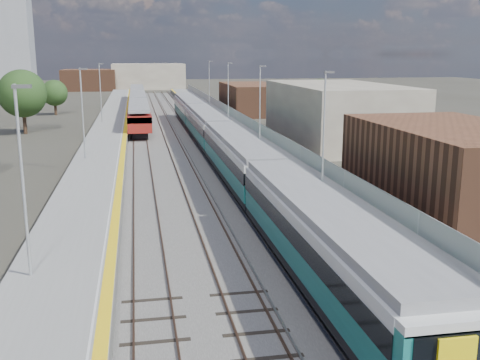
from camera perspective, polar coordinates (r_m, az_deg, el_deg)
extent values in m
plane|color=#47443A|center=(65.01, -5.23, 4.12)|extent=(320.00, 320.00, 0.00)
cube|color=#565451|center=(67.32, -7.34, 4.39)|extent=(10.50, 155.00, 0.06)
cube|color=#4C3323|center=(70.00, -4.98, 4.83)|extent=(0.07, 160.00, 0.14)
cube|color=#4C3323|center=(70.15, -3.81, 4.86)|extent=(0.07, 160.00, 0.14)
cube|color=#4C3323|center=(69.75, -7.85, 4.73)|extent=(0.07, 160.00, 0.14)
cube|color=#4C3323|center=(69.83, -6.67, 4.77)|extent=(0.07, 160.00, 0.14)
cube|color=#4C3323|center=(69.69, -10.74, 4.62)|extent=(0.07, 160.00, 0.14)
cube|color=#4C3323|center=(69.69, -9.55, 4.67)|extent=(0.07, 160.00, 0.14)
cube|color=gray|center=(69.97, -5.25, 4.81)|extent=(0.08, 160.00, 0.10)
cube|color=gray|center=(69.86, -6.40, 4.77)|extent=(0.08, 160.00, 0.10)
cube|color=slate|center=(68.06, -1.02, 4.98)|extent=(4.70, 155.00, 1.00)
cube|color=gray|center=(68.00, -1.02, 5.40)|extent=(4.70, 155.00, 0.03)
cube|color=yellow|center=(67.68, -2.78, 5.37)|extent=(0.40, 155.00, 0.01)
cube|color=gray|center=(68.32, 0.81, 5.94)|extent=(0.06, 155.00, 1.20)
cylinder|color=#9EA0A3|center=(38.42, 8.52, 5.32)|extent=(0.12, 0.12, 7.50)
cube|color=#4C4C4F|center=(38.22, 9.06, 10.76)|extent=(0.70, 0.18, 0.14)
cylinder|color=#9EA0A3|center=(57.60, 2.04, 7.85)|extent=(0.12, 0.12, 7.50)
cube|color=#4C4C4F|center=(57.47, 2.32, 11.48)|extent=(0.70, 0.18, 0.14)
cylinder|color=#9EA0A3|center=(77.20, -1.21, 9.07)|extent=(0.12, 0.12, 7.50)
cube|color=#4C4C4F|center=(77.10, -1.03, 11.79)|extent=(0.70, 0.18, 0.14)
cylinder|color=#9EA0A3|center=(96.96, -3.14, 9.79)|extent=(0.12, 0.12, 7.50)
cube|color=#4C4C4F|center=(96.88, -3.02, 11.95)|extent=(0.70, 0.18, 0.14)
cube|color=slate|center=(67.23, -13.17, 4.56)|extent=(4.30, 155.00, 1.00)
cube|color=gray|center=(67.17, -13.19, 4.98)|extent=(4.30, 155.00, 0.03)
cube|color=yellow|center=(67.10, -11.56, 5.07)|extent=(0.45, 155.00, 0.01)
cube|color=silver|center=(67.11, -11.86, 5.06)|extent=(0.08, 155.00, 0.01)
cylinder|color=#9EA0A3|center=(22.98, -21.19, -0.29)|extent=(0.12, 0.12, 7.50)
cube|color=#4C4C4F|center=(22.45, -21.31, 8.85)|extent=(0.70, 0.18, 0.14)
cylinder|color=#9EA0A3|center=(48.48, -15.70, 6.49)|extent=(0.12, 0.12, 7.50)
cube|color=#4C4C4F|center=(48.23, -15.66, 10.82)|extent=(0.70, 0.18, 0.14)
cylinder|color=#9EA0A3|center=(74.32, -13.99, 8.57)|extent=(0.12, 0.12, 7.50)
cube|color=#4C4C4F|center=(74.16, -13.94, 11.39)|extent=(0.70, 0.18, 0.14)
cube|color=brown|center=(38.32, 20.91, 1.32)|extent=(9.00, 16.00, 5.20)
cube|color=gray|center=(63.27, 9.83, 6.68)|extent=(11.00, 22.00, 6.40)
cube|color=brown|center=(94.22, 1.09, 8.28)|extent=(8.00, 18.00, 4.80)
cube|color=gray|center=(164.20, -9.29, 10.36)|extent=(20.00, 14.00, 7.00)
cube|color=brown|center=(159.65, -15.06, 9.79)|extent=(14.00, 12.00, 5.60)
cube|color=gray|center=(208.03, -22.07, 14.63)|extent=(11.00, 11.00, 40.00)
cube|color=black|center=(23.95, 8.20, -8.85)|extent=(2.63, 18.85, 0.44)
cube|color=#125F5A|center=(23.68, 8.26, -7.11)|extent=(2.73, 18.85, 1.10)
cube|color=black|center=(23.40, 8.32, -5.11)|extent=(2.78, 18.85, 0.75)
cube|color=silver|center=(23.23, 8.37, -3.70)|extent=(2.73, 18.85, 0.46)
cube|color=gray|center=(23.12, 8.40, -2.73)|extent=(2.42, 18.85, 0.39)
cube|color=black|center=(41.99, -0.20, 0.65)|extent=(2.63, 18.85, 0.44)
cube|color=#125F5A|center=(41.84, -0.20, 1.69)|extent=(2.73, 18.85, 1.10)
cube|color=black|center=(41.68, -0.20, 2.86)|extent=(2.78, 18.85, 0.75)
cube|color=silver|center=(41.58, -0.20, 3.68)|extent=(2.73, 18.85, 0.46)
cube|color=gray|center=(41.52, -0.20, 4.23)|extent=(2.42, 18.85, 0.39)
cube|color=black|center=(60.84, -3.46, 4.38)|extent=(2.63, 18.85, 0.44)
cube|color=#125F5A|center=(60.74, -3.47, 5.10)|extent=(2.73, 18.85, 1.10)
cube|color=black|center=(60.63, -3.48, 5.92)|extent=(2.78, 18.85, 0.75)
cube|color=silver|center=(60.56, -3.49, 6.48)|extent=(2.73, 18.85, 0.46)
cube|color=gray|center=(60.52, -3.49, 6.86)|extent=(2.42, 18.85, 0.39)
cube|color=black|center=(79.93, -5.18, 6.33)|extent=(2.63, 18.85, 0.44)
cube|color=#125F5A|center=(79.85, -5.20, 6.88)|extent=(2.73, 18.85, 1.10)
cube|color=black|center=(79.77, -5.21, 7.50)|extent=(2.78, 18.85, 0.75)
cube|color=silver|center=(79.72, -5.22, 7.93)|extent=(2.73, 18.85, 0.46)
cube|color=gray|center=(79.68, -5.22, 8.22)|extent=(2.42, 18.85, 0.39)
cube|color=black|center=(14.99, 21.06, -15.74)|extent=(2.22, 0.06, 0.77)
cube|color=black|center=(72.32, -10.17, 5.20)|extent=(1.82, 15.51, 0.63)
cube|color=maroon|center=(72.14, -10.22, 6.39)|extent=(2.69, 18.25, 1.92)
cube|color=black|center=(72.10, -10.24, 6.77)|extent=(2.75, 18.25, 0.67)
cube|color=gray|center=(72.01, -10.27, 7.53)|extent=(2.40, 18.25, 0.38)
cube|color=black|center=(90.95, -10.29, 6.69)|extent=(1.82, 15.51, 0.63)
cube|color=maroon|center=(90.81, -10.32, 7.64)|extent=(2.69, 18.25, 1.92)
cube|color=black|center=(90.77, -10.34, 7.94)|extent=(2.75, 18.25, 0.67)
cube|color=gray|center=(90.70, -10.36, 8.55)|extent=(2.40, 18.25, 0.38)
cube|color=black|center=(109.62, -10.36, 7.67)|extent=(1.82, 15.51, 0.63)
cube|color=maroon|center=(109.50, -10.39, 8.46)|extent=(2.69, 18.25, 1.92)
cube|color=black|center=(109.47, -10.40, 8.71)|extent=(2.75, 18.25, 0.67)
cube|color=gray|center=(109.41, -10.42, 9.21)|extent=(2.40, 18.25, 0.38)
cylinder|color=#382619|center=(73.95, -21.02, 5.44)|extent=(0.44, 0.44, 2.73)
sphere|color=#244018|center=(73.64, -21.24, 8.19)|extent=(5.77, 5.77, 5.77)
cylinder|color=#382619|center=(95.84, -18.23, 6.87)|extent=(0.44, 0.44, 1.96)
sphere|color=#244018|center=(95.65, -18.33, 8.40)|extent=(4.14, 4.14, 4.14)
cylinder|color=#382619|center=(91.41, 8.02, 7.15)|extent=(0.44, 0.44, 2.03)
sphere|color=#244018|center=(91.20, 8.07, 8.80)|extent=(4.28, 4.28, 4.28)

